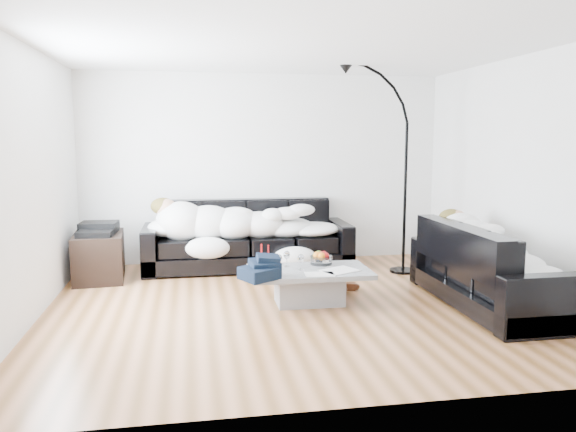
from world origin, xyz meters
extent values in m
plane|color=brown|center=(0.00, 0.00, 0.00)|extent=(5.00, 5.00, 0.00)
cube|color=silver|center=(0.00, 2.25, 1.30)|extent=(5.00, 0.02, 2.60)
cube|color=silver|center=(-2.50, 0.00, 1.30)|extent=(0.02, 4.50, 2.60)
cube|color=silver|center=(2.50, 0.00, 1.30)|extent=(0.02, 4.50, 2.60)
plane|color=white|center=(0.00, 0.00, 2.60)|extent=(5.00, 5.00, 0.00)
cube|color=black|center=(-0.29, 1.80, 0.44)|extent=(2.72, 0.94, 0.89)
cube|color=black|center=(2.01, -0.32, 0.42)|extent=(0.89, 2.08, 0.84)
ellipsoid|color=#0D5D5E|center=(1.95, 0.32, 0.72)|extent=(0.42, 0.38, 0.20)
cube|color=#939699|center=(0.19, 0.06, 0.18)|extent=(1.26, 0.74, 0.37)
cylinder|color=white|center=(0.36, 0.27, 0.44)|extent=(0.30, 0.30, 0.15)
cylinder|color=white|center=(-0.03, 0.22, 0.45)|extent=(0.08, 0.08, 0.17)
cylinder|color=white|center=(-0.13, 0.11, 0.44)|extent=(0.08, 0.08, 0.16)
cylinder|color=white|center=(0.09, 0.05, 0.45)|extent=(0.07, 0.07, 0.17)
cylinder|color=maroon|center=(-0.29, 0.27, 0.49)|extent=(0.05, 0.05, 0.24)
cylinder|color=maroon|center=(-0.21, 0.34, 0.47)|extent=(0.05, 0.05, 0.21)
cube|color=silver|center=(0.48, -0.06, 0.37)|extent=(0.45, 0.41, 0.01)
cube|color=silver|center=(0.24, -0.18, 0.37)|extent=(0.31, 0.23, 0.01)
cube|color=black|center=(-2.14, 1.48, 0.29)|extent=(0.63, 0.87, 0.57)
cube|color=black|center=(-2.14, 1.48, 0.64)|extent=(0.46, 0.36, 0.13)
camera|label=1|loc=(-1.02, -5.54, 1.73)|focal=35.00mm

